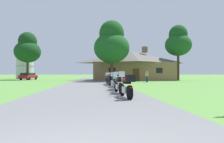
% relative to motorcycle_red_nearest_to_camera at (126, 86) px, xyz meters
% --- Properties ---
extents(ground_plane, '(500.00, 500.00, 0.00)m').
position_rel_motorcycle_red_nearest_to_camera_xyz_m(ground_plane, '(-1.88, 12.93, -0.62)').
color(ground_plane, '#56893D').
extents(asphalt_driveway, '(6.40, 80.00, 0.06)m').
position_rel_motorcycle_red_nearest_to_camera_xyz_m(asphalt_driveway, '(-1.88, 10.93, -0.59)').
color(asphalt_driveway, slate).
rests_on(asphalt_driveway, ground).
extents(motorcycle_red_nearest_to_camera, '(0.69, 2.08, 1.30)m').
position_rel_motorcycle_red_nearest_to_camera_xyz_m(motorcycle_red_nearest_to_camera, '(0.00, 0.00, 0.00)').
color(motorcycle_red_nearest_to_camera, black).
rests_on(motorcycle_red_nearest_to_camera, asphalt_driveway).
extents(motorcycle_green_second_in_row, '(0.66, 2.08, 1.30)m').
position_rel_motorcycle_red_nearest_to_camera_xyz_m(motorcycle_green_second_in_row, '(-0.06, 2.38, 0.00)').
color(motorcycle_green_second_in_row, black).
rests_on(motorcycle_green_second_in_row, asphalt_driveway).
extents(motorcycle_red_third_in_row, '(0.79, 2.08, 1.30)m').
position_rel_motorcycle_red_nearest_to_camera_xyz_m(motorcycle_red_third_in_row, '(0.01, 4.82, -0.01)').
color(motorcycle_red_third_in_row, black).
rests_on(motorcycle_red_third_in_row, asphalt_driveway).
extents(motorcycle_black_fourth_in_row, '(0.66, 2.08, 1.30)m').
position_rel_motorcycle_red_nearest_to_camera_xyz_m(motorcycle_black_fourth_in_row, '(0.15, 7.48, 0.00)').
color(motorcycle_black_fourth_in_row, black).
rests_on(motorcycle_black_fourth_in_row, asphalt_driveway).
extents(motorcycle_orange_fifth_in_row, '(0.73, 2.08, 1.30)m').
position_rel_motorcycle_red_nearest_to_camera_xyz_m(motorcycle_orange_fifth_in_row, '(-0.02, 9.87, -0.01)').
color(motorcycle_orange_fifth_in_row, black).
rests_on(motorcycle_orange_fifth_in_row, asphalt_driveway).
extents(motorcycle_green_farthest_in_row, '(0.81, 2.08, 1.30)m').
position_rel_motorcycle_red_nearest_to_camera_xyz_m(motorcycle_green_farthest_in_row, '(0.01, 12.40, -0.01)').
color(motorcycle_green_farthest_in_row, black).
rests_on(motorcycle_green_farthest_in_row, asphalt_driveway).
extents(stone_lodge, '(15.37, 8.92, 6.42)m').
position_rel_motorcycle_red_nearest_to_camera_xyz_m(stone_lodge, '(5.49, 27.36, 2.22)').
color(stone_lodge, brown).
rests_on(stone_lodge, ground).
extents(bystander_tan_shirt_near_lodge, '(0.42, 0.41, 1.67)m').
position_rel_motorcycle_red_nearest_to_camera_xyz_m(bystander_tan_shirt_near_lodge, '(6.08, 18.46, 0.31)').
color(bystander_tan_shirt_near_lodge, navy).
rests_on(bystander_tan_shirt_near_lodge, ground).
extents(tree_right_of_lodge, '(4.97, 4.97, 10.62)m').
position_rel_motorcycle_red_nearest_to_camera_xyz_m(tree_right_of_lodge, '(14.49, 26.68, 6.72)').
color(tree_right_of_lodge, '#422D19').
rests_on(tree_right_of_lodge, ground).
extents(tree_by_lodge_front, '(5.55, 5.55, 9.54)m').
position_rel_motorcycle_red_nearest_to_camera_xyz_m(tree_by_lodge_front, '(1.14, 20.85, 5.28)').
color(tree_by_lodge_front, '#422D19').
rests_on(tree_by_lodge_front, ground).
extents(tree_left_far, '(5.00, 5.00, 9.43)m').
position_rel_motorcycle_red_nearest_to_camera_xyz_m(tree_left_far, '(-14.63, 30.20, 5.52)').
color(tree_left_far, '#422D19').
rests_on(tree_left_far, ground).
extents(metal_silo_distant, '(4.02, 4.02, 7.09)m').
position_rel_motorcycle_red_nearest_to_camera_xyz_m(metal_silo_distant, '(-18.07, 38.80, 2.93)').
color(metal_silo_distant, '#B2B7BC').
rests_on(metal_silo_distant, ground).
extents(parked_red_suv_far_left, '(2.48, 4.82, 1.40)m').
position_rel_motorcycle_red_nearest_to_camera_xyz_m(parked_red_suv_far_left, '(-14.84, 31.38, 0.16)').
color(parked_red_suv_far_left, maroon).
rests_on(parked_red_suv_far_left, ground).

